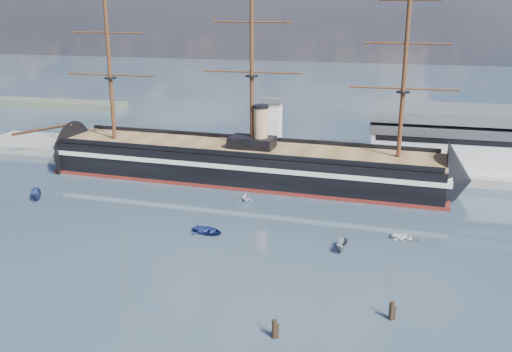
# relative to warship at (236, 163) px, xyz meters

# --- Properties ---
(ground) EXTENTS (600.00, 600.00, 0.00)m
(ground) POSITION_rel_warship_xyz_m (2.41, -20.00, -4.04)
(ground) COLOR #213244
(ground) RESTS_ON ground
(quay) EXTENTS (180.00, 18.00, 2.00)m
(quay) POSITION_rel_warship_xyz_m (12.41, 16.00, -4.04)
(quay) COLOR slate
(quay) RESTS_ON ground
(warehouse) EXTENTS (63.00, 21.00, 11.60)m
(warehouse) POSITION_rel_warship_xyz_m (60.41, 20.00, 3.95)
(warehouse) COLOR #B7BABC
(warehouse) RESTS_ON ground
(quay_tower) EXTENTS (5.00, 5.00, 15.00)m
(quay_tower) POSITION_rel_warship_xyz_m (5.41, 13.00, 5.72)
(quay_tower) COLOR silver
(quay_tower) RESTS_ON ground
(warship) EXTENTS (113.23, 20.25, 53.94)m
(warship) POSITION_rel_warship_xyz_m (0.00, 0.00, 0.00)
(warship) COLOR black
(warship) RESTS_ON ground
(motorboat_a) EXTENTS (6.33, 5.48, 2.47)m
(motorboat_a) POSITION_rel_warship_xyz_m (-35.94, -23.87, -4.04)
(motorboat_a) COLOR navy
(motorboat_a) RESTS_ON ground
(motorboat_b) EXTENTS (2.16, 3.80, 1.67)m
(motorboat_b) POSITION_rel_warship_xyz_m (4.29, -32.29, -4.04)
(motorboat_b) COLOR navy
(motorboat_b) RESTS_ON ground
(motorboat_c) EXTENTS (5.25, 2.02, 2.08)m
(motorboat_c) POSITION_rel_warship_xyz_m (28.00, -33.53, -4.04)
(motorboat_c) COLOR slate
(motorboat_c) RESTS_ON ground
(motorboat_d) EXTENTS (5.60, 4.43, 1.89)m
(motorboat_d) POSITION_rel_warship_xyz_m (6.15, -14.04, -4.04)
(motorboat_d) COLOR silver
(motorboat_d) RESTS_ON ground
(motorboat_e) EXTENTS (1.81, 3.12, 1.37)m
(motorboat_e) POSITION_rel_warship_xyz_m (37.97, -26.43, -4.04)
(motorboat_e) COLOR silver
(motorboat_e) RESTS_ON ground
(piling_near_right) EXTENTS (0.64, 0.64, 3.17)m
(piling_near_right) POSITION_rel_warship_xyz_m (22.92, -61.21, -4.04)
(piling_near_right) COLOR black
(piling_near_right) RESTS_ON ground
(piling_far_right) EXTENTS (0.64, 0.64, 3.20)m
(piling_far_right) POSITION_rel_warship_xyz_m (36.44, -53.35, -4.04)
(piling_far_right) COLOR black
(piling_far_right) RESTS_ON ground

